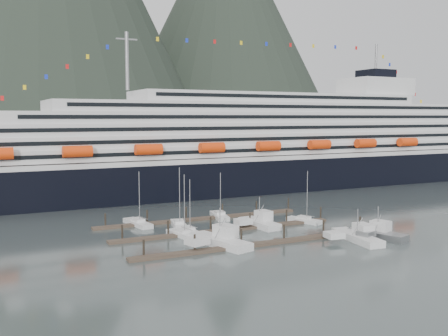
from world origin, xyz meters
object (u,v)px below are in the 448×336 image
Objects in this scene: trawler_e at (259,223)px; trawler_a at (219,240)px; sailboat_c at (179,225)px; trawler_d at (377,234)px; sailboat_a at (182,235)px; sailboat_e at (138,223)px; sailboat_f at (220,216)px; trawler_c at (357,236)px; cruise_ship at (252,151)px; sailboat_b at (188,232)px; sailboat_h at (304,221)px.

trawler_a is at bearing 120.89° from trawler_e.
sailboat_c is 1.12× the size of trawler_d.
sailboat_a is 1.04× the size of sailboat_e.
trawler_a is (3.32, -9.44, 0.53)m from sailboat_a.
sailboat_e is 1.09× the size of trawler_e.
trawler_e is (14.36, 10.74, -0.05)m from trawler_a.
trawler_d is (30.04, -25.71, 0.45)m from sailboat_c.
sailboat_f is 0.83× the size of trawler_c.
trawler_d is (-12.15, -69.98, -11.18)m from cruise_ship.
sailboat_b reaches higher than sailboat_f.
sailboat_h is at bearing -107.33° from cruise_ship.
sailboat_b is at bearing 38.65° from trawler_d.
sailboat_e is 0.85× the size of trawler_a.
cruise_ship is 71.91m from trawler_d.
sailboat_b reaches higher than trawler_e.
trawler_a is (-41.45, -61.92, -11.10)m from cruise_ship.
trawler_d is (4.92, -0.06, 0.01)m from trawler_c.
trawler_c is at bearing -132.86° from sailboat_a.
sailboat_f is (-30.29, -38.93, -11.64)m from cruise_ship.
cruise_ship reaches higher than trawler_e.
trawler_d is at bearing -137.56° from sailboat_f.
sailboat_a is at bearing 65.02° from trawler_c.
sailboat_b reaches higher than trawler_a.
trawler_a is at bearing -123.80° from cruise_ship.
sailboat_f is at bearing -99.21° from sailboat_e.
trawler_d is at bearing 170.67° from sailboat_h.
trawler_a is (-11.15, -22.99, 0.53)m from sailboat_f.
sailboat_e is 24.64m from trawler_a.
sailboat_h reaches higher than trawler_c.
sailboat_a is at bearing -169.91° from sailboat_e.
sailboat_h is at bearing 4.24° from trawler_c.
sailboat_e is 1.02× the size of sailboat_h.
sailboat_a reaches higher than trawler_c.
trawler_c is (27.69, -17.45, 0.45)m from sailboat_a.
sailboat_b is at bearing -159.28° from sailboat_e.
cruise_ship is 19.32× the size of sailboat_f.
trawler_d is 24.02m from trawler_e.
sailboat_h is at bearing -6.71° from trawler_d.
trawler_d is (32.62, -17.51, 0.46)m from sailboat_a.
trawler_d is (18.15, -31.05, 0.46)m from sailboat_f.
sailboat_f is at bearing -127.89° from cruise_ship.
sailboat_b reaches higher than trawler_c.
cruise_ship reaches higher than sailboat_a.
trawler_d is at bearing -147.44° from trawler_e.
trawler_a is (1.31, -11.39, 0.55)m from sailboat_b.
cruise_ship is 55.33m from sailboat_h.
sailboat_a is at bearing 70.16° from sailboat_h.
sailboat_e is at bearing -141.98° from cruise_ship.
sailboat_h is (26.07, -7.36, -0.02)m from sailboat_c.
sailboat_e is (-6.59, 11.94, 0.02)m from sailboat_b.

